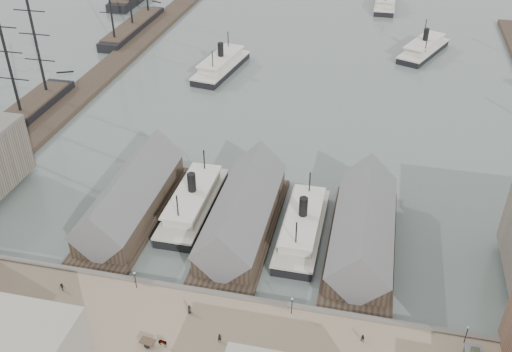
# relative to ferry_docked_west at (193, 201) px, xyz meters

# --- Properties ---
(ground) EXTENTS (900.00, 900.00, 0.00)m
(ground) POSITION_rel_ferry_docked_west_xyz_m (13.00, -21.59, -2.50)
(ground) COLOR #4F5B57
(ground) RESTS_ON ground
(seawall) EXTENTS (180.00, 1.20, 2.30)m
(seawall) POSITION_rel_ferry_docked_west_xyz_m (13.00, -26.79, -1.35)
(seawall) COLOR #59544C
(seawall) RESTS_ON ground
(west_wharf) EXTENTS (10.00, 220.00, 1.60)m
(west_wharf) POSITION_rel_ferry_docked_west_xyz_m (-55.00, 78.41, -1.70)
(west_wharf) COLOR #2D231C
(west_wharf) RESTS_ON ground
(ferry_shed_west) EXTENTS (14.00, 42.00, 12.60)m
(ferry_shed_west) POSITION_rel_ferry_docked_west_xyz_m (-13.00, -4.72, 2.14)
(ferry_shed_west) COLOR #2D231C
(ferry_shed_west) RESTS_ON ground
(ferry_shed_center) EXTENTS (14.00, 42.00, 12.60)m
(ferry_shed_center) POSITION_rel_ferry_docked_west_xyz_m (13.00, -4.72, 2.14)
(ferry_shed_center) COLOR #2D231C
(ferry_shed_center) RESTS_ON ground
(ferry_shed_east) EXTENTS (14.00, 42.00, 12.60)m
(ferry_shed_east) POSITION_rel_ferry_docked_west_xyz_m (39.00, -4.72, 2.14)
(ferry_shed_east) COLOR #2D231C
(ferry_shed_east) RESTS_ON ground
(lamp_post_near_w) EXTENTS (0.44, 0.44, 3.92)m
(lamp_post_near_w) POSITION_rel_ferry_docked_west_xyz_m (-2.00, -28.59, 2.22)
(lamp_post_near_w) COLOR black
(lamp_post_near_w) RESTS_ON quay
(lamp_post_near_e) EXTENTS (0.44, 0.44, 3.92)m
(lamp_post_near_e) POSITION_rel_ferry_docked_west_xyz_m (28.00, -28.59, 2.22)
(lamp_post_near_e) COLOR black
(lamp_post_near_e) RESTS_ON quay
(lamp_post_far_e) EXTENTS (0.44, 0.44, 3.92)m
(lamp_post_far_e) POSITION_rel_ferry_docked_west_xyz_m (58.00, -28.59, 2.22)
(lamp_post_far_e) COLOR black
(lamp_post_far_e) RESTS_ON quay
(ferry_docked_west) EXTENTS (8.95, 29.83, 10.65)m
(ferry_docked_west) POSITION_rel_ferry_docked_west_xyz_m (0.00, 0.00, 0.00)
(ferry_docked_west) COLOR black
(ferry_docked_west) RESTS_ON ground
(ferry_docked_east) EXTENTS (8.69, 28.98, 10.35)m
(ferry_docked_east) POSITION_rel_ferry_docked_west_xyz_m (26.00, -3.30, -0.07)
(ferry_docked_east) COLOR black
(ferry_docked_east) RESTS_ON ground
(ferry_open_near) EXTENTS (13.99, 32.27, 11.15)m
(ferry_open_near) POSITION_rel_ferry_docked_west_xyz_m (-15.94, 80.56, 0.12)
(ferry_open_near) COLOR black
(ferry_open_near) RESTS_ON ground
(ferry_open_mid) EXTENTS (20.05, 31.00, 10.68)m
(ferry_open_mid) POSITION_rel_ferry_docked_west_xyz_m (53.85, 113.23, 0.01)
(ferry_open_mid) COLOR black
(ferry_open_mid) RESTS_ON ground
(ferry_open_far) EXTENTS (9.18, 30.34, 10.82)m
(ferry_open_far) POSITION_rel_ferry_docked_west_xyz_m (37.63, 170.39, 0.04)
(ferry_open_far) COLOR black
(ferry_open_far) RESTS_ON ground
(sailing_ship_near) EXTENTS (9.05, 62.32, 37.19)m
(sailing_ship_near) POSITION_rel_ferry_docked_west_xyz_m (-62.79, 22.96, 0.23)
(sailing_ship_near) COLOR black
(sailing_ship_near) RESTS_ON ground
(sailing_ship_mid) EXTENTS (8.56, 49.48, 35.21)m
(sailing_ship_mid) POSITION_rel_ferry_docked_west_xyz_m (-62.62, 112.22, 0.02)
(sailing_ship_mid) COLOR black
(sailing_ship_mid) RESTS_ON ground
(horse_cart_left) EXTENTS (4.39, 4.26, 1.71)m
(horse_cart_left) POSITION_rel_ferry_docked_west_xyz_m (-18.84, -38.86, 0.36)
(horse_cart_left) COLOR black
(horse_cart_left) RESTS_ON quay
(horse_cart_center) EXTENTS (4.97, 1.84, 1.61)m
(horse_cart_center) POSITION_rel_ferry_docked_west_xyz_m (7.15, -40.94, 0.32)
(horse_cart_center) COLOR black
(horse_cart_center) RESTS_ON quay
(pedestrian_1) EXTENTS (0.96, 0.95, 1.56)m
(pedestrian_1) POSITION_rel_ferry_docked_west_xyz_m (-21.13, -40.80, 0.28)
(pedestrian_1) COLOR black
(pedestrian_1) RESTS_ON quay
(pedestrian_2) EXTENTS (1.20, 0.86, 1.68)m
(pedestrian_2) POSITION_rel_ferry_docked_west_xyz_m (-15.39, -32.43, 0.34)
(pedestrian_2) COLOR black
(pedestrian_2) RESTS_ON quay
(pedestrian_4) EXTENTS (0.89, 1.04, 1.81)m
(pedestrian_4) POSITION_rel_ferry_docked_west_xyz_m (9.93, -32.52, 0.41)
(pedestrian_4) COLOR black
(pedestrian_4) RESTS_ON quay
(pedestrian_5) EXTENTS (0.80, 0.71, 1.83)m
(pedestrian_5) POSITION_rel_ferry_docked_west_xyz_m (17.10, -37.70, 0.42)
(pedestrian_5) COLOR black
(pedestrian_5) RESTS_ON quay
(pedestrian_6) EXTENTS (0.98, 0.95, 1.60)m
(pedestrian_6) POSITION_rel_ferry_docked_west_xyz_m (40.94, -32.31, 0.30)
(pedestrian_6) COLOR black
(pedestrian_6) RESTS_ON quay
(pedestrian_8) EXTENTS (1.07, 0.84, 1.69)m
(pedestrian_8) POSITION_rel_ferry_docked_west_xyz_m (57.99, -30.97, 0.35)
(pedestrian_8) COLOR black
(pedestrian_8) RESTS_ON quay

